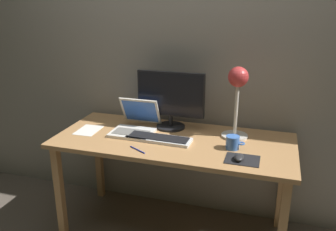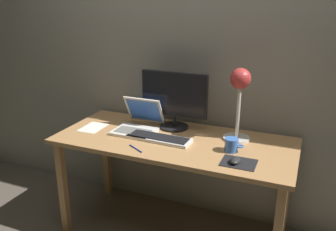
# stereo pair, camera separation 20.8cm
# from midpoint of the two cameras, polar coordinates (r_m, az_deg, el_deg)

# --- Properties ---
(ground_plane) EXTENTS (4.80, 4.80, 0.00)m
(ground_plane) POSITION_cam_midpoint_polar(r_m,az_deg,el_deg) (2.75, -1.45, -18.16)
(ground_plane) COLOR brown
(ground_plane) RESTS_ON ground
(back_wall) EXTENTS (4.80, 0.06, 2.60)m
(back_wall) POSITION_cam_midpoint_polar(r_m,az_deg,el_deg) (2.60, 1.16, 10.95)
(back_wall) COLOR gray
(back_wall) RESTS_ON ground
(desk) EXTENTS (1.60, 0.70, 0.74)m
(desk) POSITION_cam_midpoint_polar(r_m,az_deg,el_deg) (2.41, -1.58, -5.56)
(desk) COLOR tan
(desk) RESTS_ON ground
(monitor) EXTENTS (0.49, 0.21, 0.41)m
(monitor) POSITION_cam_midpoint_polar(r_m,az_deg,el_deg) (2.51, -1.94, 2.81)
(monitor) COLOR black
(monitor) RESTS_ON desk
(keyboard_main) EXTENTS (0.44, 0.15, 0.03)m
(keyboard_main) POSITION_cam_midpoint_polar(r_m,az_deg,el_deg) (2.36, -4.05, -3.79)
(keyboard_main) COLOR silver
(keyboard_main) RESTS_ON desk
(laptop) EXTENTS (0.29, 0.34, 0.22)m
(laptop) POSITION_cam_midpoint_polar(r_m,az_deg,el_deg) (2.53, -7.56, -1.12)
(laptop) COLOR silver
(laptop) RESTS_ON desk
(desk_lamp) EXTENTS (0.18, 0.18, 0.49)m
(desk_lamp) POSITION_cam_midpoint_polar(r_m,az_deg,el_deg) (2.33, 8.69, 4.29)
(desk_lamp) COLOR beige
(desk_lamp) RESTS_ON desk
(mousepad) EXTENTS (0.20, 0.16, 0.00)m
(mousepad) POSITION_cam_midpoint_polar(r_m,az_deg,el_deg) (2.11, 9.18, -7.12)
(mousepad) COLOR black
(mousepad) RESTS_ON desk
(mouse) EXTENTS (0.06, 0.10, 0.03)m
(mouse) POSITION_cam_midpoint_polar(r_m,az_deg,el_deg) (2.10, 8.65, -6.76)
(mouse) COLOR #28282B
(mouse) RESTS_ON mousepad
(coffee_mug) EXTENTS (0.12, 0.09, 0.09)m
(coffee_mug) POSITION_cam_midpoint_polar(r_m,az_deg,el_deg) (2.24, 7.85, -4.39)
(coffee_mug) COLOR #3F72CC
(coffee_mug) RESTS_ON desk
(paper_sheet_near_mouse) EXTENTS (0.15, 0.21, 0.00)m
(paper_sheet_near_mouse) POSITION_cam_midpoint_polar(r_m,az_deg,el_deg) (2.61, -15.01, -2.35)
(paper_sheet_near_mouse) COLOR white
(paper_sheet_near_mouse) RESTS_ON desk
(pen) EXTENTS (0.13, 0.08, 0.01)m
(pen) POSITION_cam_midpoint_polar(r_m,az_deg,el_deg) (2.23, -7.65, -5.56)
(pen) COLOR #2633A5
(pen) RESTS_ON desk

